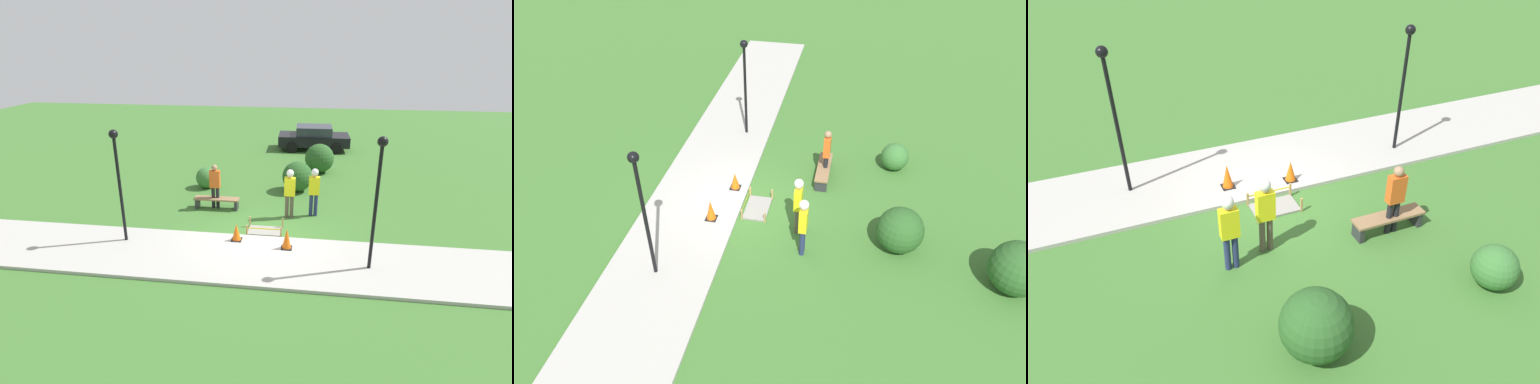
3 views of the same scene
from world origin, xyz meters
The scene contains 14 objects.
ground_plane centered at (0.00, 0.00, 0.00)m, with size 60.00×60.00×0.00m, color #3D702D.
sidewalk centered at (0.00, -1.50, 0.05)m, with size 28.00×3.01×0.10m.
wet_concrete_patch centered at (0.06, 0.51, 0.04)m, with size 1.23×0.78×0.39m.
traffic_cone_near_patch centered at (-0.78, -0.43, 0.39)m, with size 0.34×0.34×0.58m.
traffic_cone_far_patch centered at (0.90, -0.76, 0.43)m, with size 0.34×0.34×0.67m.
park_bench centered at (-2.10, 2.37, 0.32)m, with size 1.78×0.44×0.45m.
worker_supervisor centered at (1.71, 2.18, 1.14)m, with size 0.40×0.27×1.88m.
worker_assistant centered at (0.81, 1.90, 1.15)m, with size 0.40×0.27×1.89m.
bystander_in_orange_shirt centered at (-2.16, 2.42, 1.03)m, with size 0.40×0.24×1.80m.
lamppost_near centered at (3.34, -1.61, 2.63)m, with size 0.28×0.28×3.86m.
lamppost_far centered at (-4.40, -0.91, 2.53)m, with size 0.28×0.28×3.68m.
shrub_rounded_near centered at (0.98, 4.86, 0.67)m, with size 1.34×1.34×1.34m.
shrub_rounded_mid centered at (-3.13, 4.74, 0.48)m, with size 0.96×0.96×0.96m.
shrub_rounded_far centered at (1.97, 7.82, 0.74)m, with size 1.47×1.47×1.47m.
Camera 2 is at (12.05, 3.33, 10.09)m, focal length 35.00 mm.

